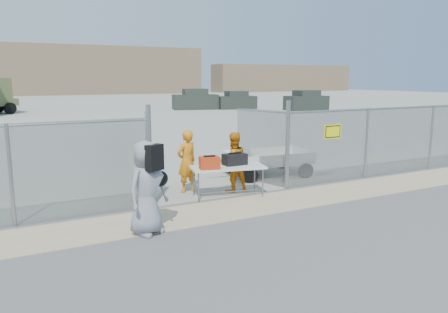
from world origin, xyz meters
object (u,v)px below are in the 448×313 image
utility_trailer (268,162)px  security_worker_left (187,162)px  folding_table (228,181)px  security_worker_right (233,162)px  visitor (147,188)px

utility_trailer → security_worker_left: bearing=-159.7°
folding_table → security_worker_right: size_ratio=1.17×
security_worker_left → security_worker_right: security_worker_left is taller
folding_table → security_worker_right: bearing=59.1°
visitor → utility_trailer: 6.14m
security_worker_right → utility_trailer: security_worker_right is taller
folding_table → security_worker_right: security_worker_right is taller
utility_trailer → security_worker_right: bearing=-140.6°
folding_table → utility_trailer: 2.88m
folding_table → visitor: (-2.74, -1.72, 0.54)m
utility_trailer → visitor: bearing=-139.6°
folding_table → security_worker_left: (-0.78, 0.92, 0.45)m
visitor → folding_table: bearing=4.7°
security_worker_right → visitor: size_ratio=0.87×
security_worker_right → visitor: bearing=35.4°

